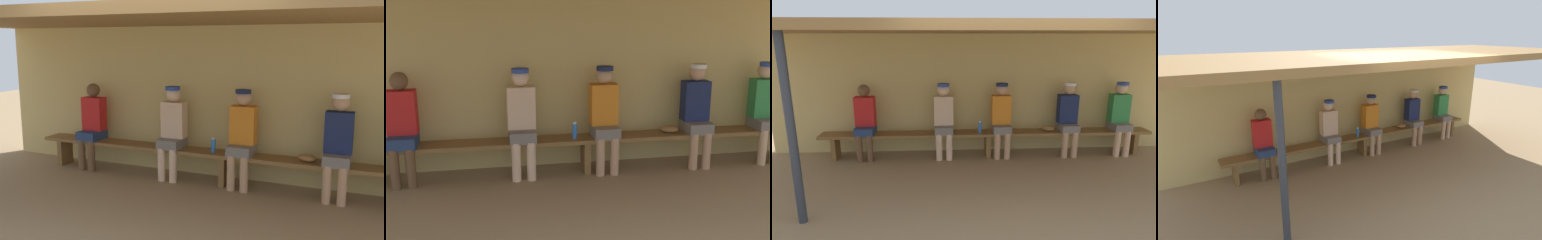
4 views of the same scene
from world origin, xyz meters
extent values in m
plane|color=#937754|center=(0.00, 0.00, 0.00)|extent=(24.00, 24.00, 0.00)
cube|color=tan|center=(0.00, 2.00, 1.10)|extent=(8.00, 0.20, 2.20)
cube|color=brown|center=(0.00, 1.55, 0.43)|extent=(6.00, 0.36, 0.05)
cube|color=brown|center=(0.00, 1.55, 0.21)|extent=(0.08, 0.29, 0.41)
cube|color=slate|center=(2.45, 1.53, 0.53)|extent=(0.32, 0.40, 0.14)
cylinder|color=#DBAD84|center=(2.36, 1.37, 0.24)|extent=(0.11, 0.11, 0.48)
cube|color=#2D8442|center=(2.45, 1.61, 0.86)|extent=(0.34, 0.20, 0.52)
sphere|color=#DBAD84|center=(2.45, 1.61, 1.23)|extent=(0.21, 0.21, 0.21)
cylinder|color=#2D47A5|center=(2.45, 1.57, 1.32)|extent=(0.21, 0.21, 0.05)
cube|color=slate|center=(1.48, 1.53, 0.53)|extent=(0.32, 0.40, 0.14)
cylinder|color=tan|center=(1.39, 1.37, 0.24)|extent=(0.11, 0.11, 0.48)
cylinder|color=tan|center=(1.57, 1.37, 0.24)|extent=(0.11, 0.11, 0.48)
cube|color=#19234C|center=(1.48, 1.61, 0.86)|extent=(0.34, 0.20, 0.52)
sphere|color=tan|center=(1.48, 1.61, 1.23)|extent=(0.21, 0.21, 0.21)
cylinder|color=white|center=(1.48, 1.57, 1.32)|extent=(0.21, 0.21, 0.05)
cube|color=slate|center=(0.24, 1.53, 0.53)|extent=(0.32, 0.40, 0.14)
cylinder|color=tan|center=(0.15, 1.37, 0.24)|extent=(0.11, 0.11, 0.48)
cylinder|color=tan|center=(0.33, 1.37, 0.24)|extent=(0.11, 0.11, 0.48)
cube|color=orange|center=(0.24, 1.61, 0.86)|extent=(0.34, 0.20, 0.52)
sphere|color=tan|center=(0.24, 1.61, 1.23)|extent=(0.21, 0.21, 0.21)
cylinder|color=#19234C|center=(0.24, 1.57, 1.32)|extent=(0.21, 0.21, 0.05)
cube|color=navy|center=(-2.19, 1.53, 0.53)|extent=(0.32, 0.40, 0.14)
cylinder|color=brown|center=(-2.28, 1.37, 0.24)|extent=(0.11, 0.11, 0.48)
cylinder|color=brown|center=(-2.10, 1.37, 0.24)|extent=(0.11, 0.11, 0.48)
cube|color=red|center=(-2.19, 1.61, 0.86)|extent=(0.34, 0.20, 0.52)
sphere|color=brown|center=(-2.19, 1.61, 1.23)|extent=(0.21, 0.21, 0.21)
cube|color=slate|center=(-0.80, 1.53, 0.53)|extent=(0.32, 0.40, 0.14)
cylinder|color=beige|center=(-0.89, 1.37, 0.24)|extent=(0.11, 0.11, 0.48)
cylinder|color=beige|center=(-0.71, 1.37, 0.24)|extent=(0.11, 0.11, 0.48)
cube|color=beige|center=(-0.80, 1.61, 0.86)|extent=(0.34, 0.20, 0.52)
sphere|color=beige|center=(-0.80, 1.61, 1.23)|extent=(0.21, 0.21, 0.21)
cylinder|color=#2D47A5|center=(-0.80, 1.57, 1.32)|extent=(0.21, 0.21, 0.05)
cylinder|color=blue|center=(-0.15, 1.50, 0.55)|extent=(0.06, 0.06, 0.19)
cylinder|color=white|center=(-0.15, 1.50, 0.66)|extent=(0.04, 0.04, 0.02)
ellipsoid|color=olive|center=(1.11, 1.55, 0.51)|extent=(0.28, 0.24, 0.09)
camera|label=1|loc=(1.83, -3.91, 1.96)|focal=40.13mm
camera|label=2|loc=(-1.13, -3.99, 2.11)|focal=43.65mm
camera|label=3|loc=(-0.76, -4.09, 2.12)|focal=30.30mm
camera|label=4|loc=(-3.46, -3.95, 2.72)|focal=28.62mm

